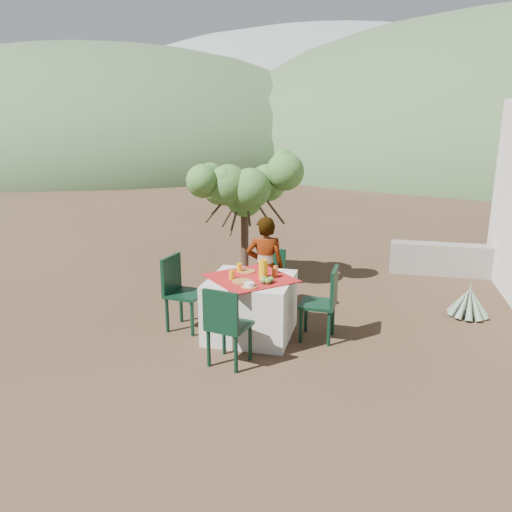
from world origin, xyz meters
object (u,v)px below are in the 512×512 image
at_px(chair_right, 324,300).
at_px(agave, 469,303).
at_px(chair_far, 269,276).
at_px(chair_left, 180,289).
at_px(table, 251,306).
at_px(juice_pitcher, 263,270).
at_px(shrub_tree, 249,193).
at_px(person, 265,267).
at_px(chair_near, 226,323).

height_order(chair_right, agave, chair_right).
bearing_deg(chair_far, agave, 20.25).
bearing_deg(chair_left, table, -82.64).
height_order(chair_left, juice_pitcher, juice_pitcher).
bearing_deg(shrub_tree, person, -67.15).
distance_m(chair_near, chair_left, 1.26).
height_order(chair_far, chair_left, chair_left).
distance_m(table, person, 0.74).
height_order(chair_far, person, person).
relative_size(chair_right, agave, 1.55).
distance_m(chair_far, chair_left, 1.40).
relative_size(chair_right, person, 0.65).
distance_m(chair_far, shrub_tree, 1.55).
xyz_separation_m(chair_left, person, (0.98, 0.66, 0.17)).
xyz_separation_m(table, chair_near, (-0.05, -0.89, 0.12)).
height_order(chair_far, shrub_tree, shrub_tree).
distance_m(chair_left, shrub_tree, 2.28).
bearing_deg(juice_pitcher, chair_near, -104.26).
bearing_deg(juice_pitcher, chair_far, 97.90).
relative_size(chair_left, agave, 1.63).
bearing_deg(juice_pitcher, person, 100.55).
bearing_deg(person, chair_right, 137.80).
bearing_deg(shrub_tree, agave, -11.97).
bearing_deg(agave, chair_right, -146.61).
xyz_separation_m(chair_near, chair_left, (-0.89, 0.89, 0.03)).
bearing_deg(chair_near, juice_pitcher, -91.81).
bearing_deg(chair_near, chair_left, -32.46).
bearing_deg(table, person, 86.58).
distance_m(chair_far, chair_right, 1.29).
bearing_deg(chair_near, person, -80.98).
xyz_separation_m(chair_far, person, (0.02, -0.36, 0.23)).
bearing_deg(person, chair_left, 25.35).
height_order(chair_far, juice_pitcher, juice_pitcher).
xyz_separation_m(table, chair_far, (0.02, 1.01, 0.10)).
xyz_separation_m(chair_far, shrub_tree, (-0.56, 1.00, 1.04)).
bearing_deg(juice_pitcher, chair_right, 7.55).
bearing_deg(chair_far, chair_near, -78.21).
relative_size(chair_near, agave, 1.53).
height_order(table, shrub_tree, shrub_tree).
height_order(chair_far, chair_right, chair_right).
relative_size(chair_far, chair_right, 0.94).
xyz_separation_m(person, juice_pitcher, (0.13, -0.68, 0.17)).
height_order(table, chair_far, chair_far).
xyz_separation_m(table, person, (0.04, 0.66, 0.33)).
xyz_separation_m(chair_right, person, (-0.87, 0.58, 0.20)).
relative_size(chair_near, juice_pitcher, 3.75).
relative_size(chair_far, agave, 1.46).
bearing_deg(chair_right, chair_near, -42.72).
xyz_separation_m(chair_far, juice_pitcher, (0.14, -1.04, 0.40)).
height_order(chair_right, person, person).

